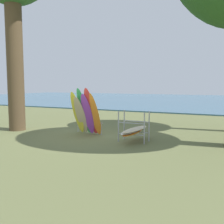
{
  "coord_description": "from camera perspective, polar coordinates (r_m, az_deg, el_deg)",
  "views": [
    {
      "loc": [
        6.2,
        -10.15,
        2.35
      ],
      "look_at": [
        1.1,
        0.48,
        1.1
      ],
      "focal_mm": 42.57,
      "sensor_mm": 36.0,
      "label": 1
    }
  ],
  "objects": [
    {
      "name": "board_storage_rack",
      "position": [
        10.89,
        4.66,
        -3.91
      ],
      "size": [
        1.15,
        2.13,
        1.25
      ],
      "color": "#9EA0A5",
      "rests_on": "ground"
    },
    {
      "name": "lake_water",
      "position": [
        39.35,
        16.54,
        2.46
      ],
      "size": [
        80.0,
        36.0,
        0.1
      ],
      "primitive_type": "cube",
      "color": "#38607A",
      "rests_on": "ground"
    },
    {
      "name": "ground_plane",
      "position": [
        12.13,
        -5.69,
        -5.15
      ],
      "size": [
        80.0,
        80.0,
        0.0
      ],
      "primitive_type": "plane",
      "color": "#60663D"
    },
    {
      "name": "leaning_board_pile",
      "position": [
        12.36,
        -5.63,
        -0.25
      ],
      "size": [
        1.66,
        0.94,
        2.19
      ],
      "color": "yellow",
      "rests_on": "ground"
    }
  ]
}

